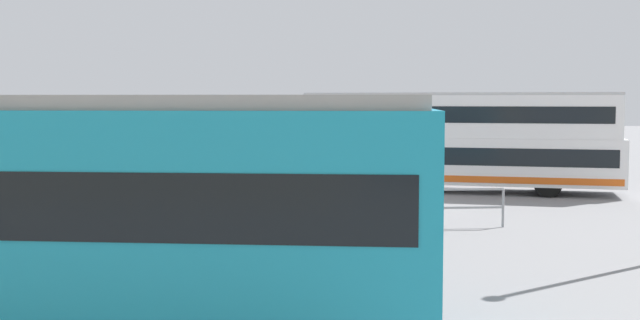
{
  "coord_description": "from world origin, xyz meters",
  "views": [
    {
      "loc": [
        -0.36,
        25.59,
        3.47
      ],
      "look_at": [
        1.06,
        3.44,
        1.73
      ],
      "focal_mm": 43.21,
      "sensor_mm": 36.0,
      "label": 1
    }
  ],
  "objects_px": {
    "double_decker_bus": "(458,141)",
    "pedestrian_near_railing": "(161,189)",
    "pedestrian_crossing": "(348,203)",
    "info_sign": "(231,172)"
  },
  "relations": [
    {
      "from": "double_decker_bus",
      "to": "pedestrian_near_railing",
      "type": "distance_m",
      "value": 12.72
    },
    {
      "from": "pedestrian_near_railing",
      "to": "pedestrian_crossing",
      "type": "bearing_deg",
      "value": 152.99
    },
    {
      "from": "double_decker_bus",
      "to": "info_sign",
      "type": "bearing_deg",
      "value": 52.56
    },
    {
      "from": "pedestrian_near_railing",
      "to": "info_sign",
      "type": "relative_size",
      "value": 0.81
    },
    {
      "from": "pedestrian_near_railing",
      "to": "info_sign",
      "type": "bearing_deg",
      "value": 171.56
    },
    {
      "from": "double_decker_bus",
      "to": "pedestrian_crossing",
      "type": "height_order",
      "value": "double_decker_bus"
    },
    {
      "from": "pedestrian_crossing",
      "to": "info_sign",
      "type": "distance_m",
      "value": 3.98
    },
    {
      "from": "info_sign",
      "to": "double_decker_bus",
      "type": "bearing_deg",
      "value": -127.44
    },
    {
      "from": "pedestrian_near_railing",
      "to": "pedestrian_crossing",
      "type": "height_order",
      "value": "pedestrian_crossing"
    },
    {
      "from": "pedestrian_near_railing",
      "to": "info_sign",
      "type": "height_order",
      "value": "info_sign"
    }
  ]
}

